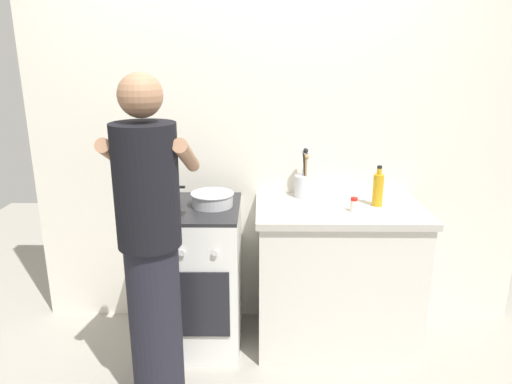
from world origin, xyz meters
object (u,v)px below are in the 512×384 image
spice_bottle (354,205)px  oil_bottle (378,189)px  person (151,252)px  stove_range (192,275)px  pot (165,196)px  mixing_bowl (212,199)px  utensil_crock (303,183)px

spice_bottle → oil_bottle: oil_bottle is taller
spice_bottle → person: 1.17m
stove_range → pot: size_ratio=3.79×
mixing_bowl → spice_bottle: 0.83m
pot → mixing_bowl: pot is taller
oil_bottle → mixing_bowl: bearing=-179.0°
pot → utensil_crock: bearing=12.2°
oil_bottle → person: bearing=-153.6°
utensil_crock → oil_bottle: 0.46m
pot → person: 0.60m
spice_bottle → mixing_bowl: bearing=173.7°
pot → mixing_bowl: (0.28, -0.01, -0.01)m
mixing_bowl → utensil_crock: utensil_crock is taller
utensil_crock → oil_bottle: utensil_crock is taller
oil_bottle → stove_range: bearing=-178.4°
spice_bottle → utensil_crock: bearing=134.2°
pot → spice_bottle: bearing=-5.0°
stove_range → utensil_crock: bearing=16.3°
mixing_bowl → person: (-0.24, -0.59, -0.09)m
oil_bottle → person: (-1.22, -0.61, -0.14)m
stove_range → mixing_bowl: bearing=6.3°
stove_range → oil_bottle: bearing=1.6°
stove_range → pot: 0.53m
person → utensil_crock: bearing=44.4°
stove_range → oil_bottle: size_ratio=3.68×
mixing_bowl → pot: bearing=178.7°
pot → mixing_bowl: 0.28m
mixing_bowl → person: bearing=-112.1°
spice_bottle → oil_bottle: size_ratio=0.34×
pot → oil_bottle: (1.26, 0.01, 0.04)m
stove_range → pot: bearing=171.2°
pot → person: person is taller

